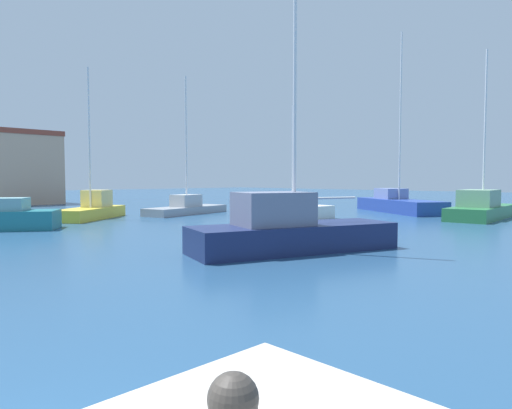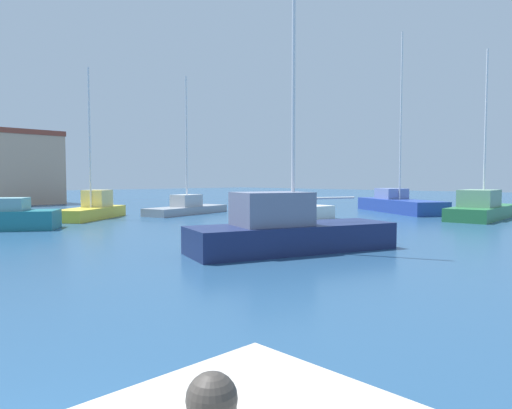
# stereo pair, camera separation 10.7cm
# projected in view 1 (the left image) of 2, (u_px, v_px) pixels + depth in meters

# --- Properties ---
(water) EXTENTS (160.00, 160.00, 0.00)m
(water) POSITION_uv_depth(u_px,v_px,m) (165.00, 221.00, 27.57)
(water) COLOR navy
(water) RESTS_ON ground
(sailboat_grey_mid_harbor) EXTENTS (7.41, 3.78, 9.93)m
(sailboat_grey_mid_harbor) POSITION_uv_depth(u_px,v_px,m) (186.00, 207.00, 33.12)
(sailboat_grey_mid_harbor) COLOR gray
(sailboat_grey_mid_harbor) RESTS_ON water
(sailboat_yellow_distant_north) EXTENTS (6.08, 5.32, 9.56)m
(sailboat_yellow_distant_north) POSITION_uv_depth(u_px,v_px,m) (92.00, 209.00, 29.14)
(sailboat_yellow_distant_north) COLOR gold
(sailboat_yellow_distant_north) RESTS_ON water
(sailboat_white_near_pier) EXTENTS (6.11, 2.16, 7.06)m
(sailboat_white_near_pier) POSITION_uv_depth(u_px,v_px,m) (293.00, 211.00, 28.14)
(sailboat_white_near_pier) COLOR white
(sailboat_white_near_pier) RESTS_ON water
(sailboat_navy_inner_mooring) EXTENTS (7.79, 4.53, 10.84)m
(sailboat_navy_inner_mooring) POSITION_uv_depth(u_px,v_px,m) (289.00, 230.00, 15.93)
(sailboat_navy_inner_mooring) COLOR #19234C
(sailboat_navy_inner_mooring) RESTS_ON water
(sailboat_green_far_left) EXTENTS (8.83, 3.26, 10.81)m
(sailboat_green_far_left) POSITION_uv_depth(u_px,v_px,m) (482.00, 208.00, 29.21)
(sailboat_green_far_left) COLOR #28703D
(sailboat_green_far_left) RESTS_ON water
(sailboat_blue_distant_east) EXTENTS (6.92, 9.01, 13.61)m
(sailboat_blue_distant_east) POSITION_uv_depth(u_px,v_px,m) (398.00, 204.00, 35.05)
(sailboat_blue_distant_east) COLOR #233D93
(sailboat_blue_distant_east) RESTS_ON water
(harbor_office) EXTENTS (7.64, 6.48, 7.36)m
(harbor_office) POSITION_uv_depth(u_px,v_px,m) (15.00, 168.00, 45.71)
(harbor_office) COLOR tan
(harbor_office) RESTS_ON ground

